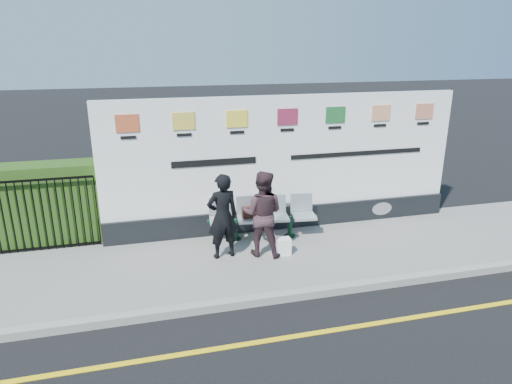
{
  "coord_description": "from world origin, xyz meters",
  "views": [
    {
      "loc": [
        -2.53,
        -5.47,
        4.22
      ],
      "look_at": [
        -0.35,
        3.15,
        1.25
      ],
      "focal_mm": 32.0,
      "sensor_mm": 36.0,
      "label": 1
    }
  ],
  "objects_px": {
    "woman_right": "(262,214)",
    "billboard": "(285,172)",
    "woman_left": "(223,216)",
    "bench": "(263,227)"
  },
  "relations": [
    {
      "from": "bench",
      "to": "woman_left",
      "type": "height_order",
      "value": "woman_left"
    },
    {
      "from": "woman_right",
      "to": "bench",
      "type": "bearing_deg",
      "value": -81.18
    },
    {
      "from": "billboard",
      "to": "woman_left",
      "type": "relative_size",
      "value": 4.67
    },
    {
      "from": "billboard",
      "to": "woman_right",
      "type": "height_order",
      "value": "billboard"
    },
    {
      "from": "woman_right",
      "to": "billboard",
      "type": "bearing_deg",
      "value": -99.42
    },
    {
      "from": "woman_left",
      "to": "billboard",
      "type": "bearing_deg",
      "value": -153.67
    },
    {
      "from": "billboard",
      "to": "woman_right",
      "type": "bearing_deg",
      "value": -124.39
    },
    {
      "from": "woman_left",
      "to": "woman_right",
      "type": "height_order",
      "value": "woman_right"
    },
    {
      "from": "woman_right",
      "to": "woman_left",
      "type": "bearing_deg",
      "value": 19.54
    },
    {
      "from": "billboard",
      "to": "bench",
      "type": "height_order",
      "value": "billboard"
    }
  ]
}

